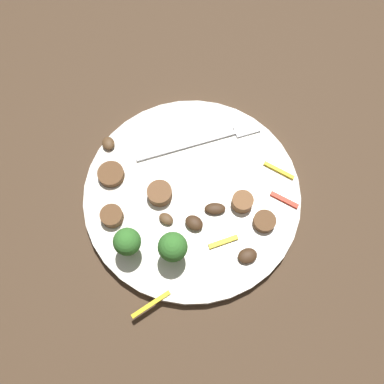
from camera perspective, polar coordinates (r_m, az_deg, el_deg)
ground_plane at (r=0.55m, az=-0.00°, el=-0.65°), size 1.40×1.40×0.00m
plate at (r=0.54m, az=-0.00°, el=-0.33°), size 0.29×0.29×0.02m
fork at (r=0.56m, az=2.30°, el=7.50°), size 0.18×0.05×0.00m
broccoli_floret_0 at (r=0.48m, az=-9.34°, el=-7.12°), size 0.03×0.03×0.05m
broccoli_floret_1 at (r=0.47m, az=-2.80°, el=-7.96°), size 0.04×0.04×0.06m
sausage_slice_0 at (r=0.52m, az=-4.68°, el=-0.19°), size 0.05×0.05×0.02m
sausage_slice_1 at (r=0.52m, az=-11.49°, el=-3.42°), size 0.04×0.04×0.01m
sausage_slice_2 at (r=0.52m, az=10.40°, el=-4.19°), size 0.04×0.04×0.01m
sausage_slice_3 at (r=0.54m, az=-11.61°, el=2.52°), size 0.05×0.05×0.01m
sausage_slice_4 at (r=0.52m, az=7.28°, el=-1.40°), size 0.04×0.04×0.02m
mushroom_0 at (r=0.57m, az=-12.00°, el=6.88°), size 0.02×0.02×0.01m
mushroom_1 at (r=0.50m, az=8.02°, el=-9.11°), size 0.03×0.02×0.01m
mushroom_2 at (r=0.51m, az=0.30°, el=-4.49°), size 0.03×0.03×0.01m
mushroom_3 at (r=0.51m, az=-3.75°, el=-3.90°), size 0.02×0.02×0.01m
mushroom_4 at (r=0.52m, az=3.35°, el=-2.42°), size 0.03×0.03×0.01m
pepper_strip_0 at (r=0.54m, az=13.18°, el=-1.12°), size 0.03×0.04×0.00m
pepper_strip_1 at (r=0.50m, az=-5.94°, el=-15.82°), size 0.05×0.01×0.00m
pepper_strip_2 at (r=0.51m, az=4.14°, el=-7.41°), size 0.04×0.01×0.00m
pepper_strip_3 at (r=0.55m, az=12.43°, el=3.05°), size 0.03×0.04×0.00m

